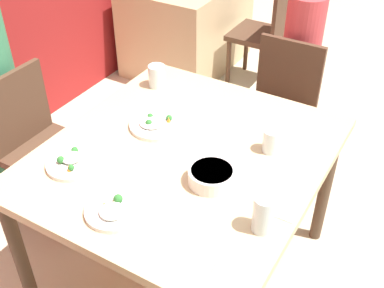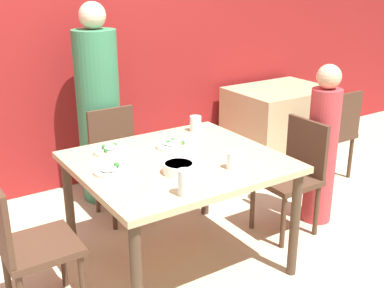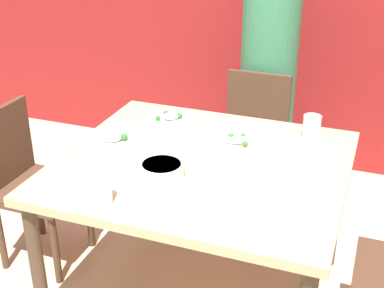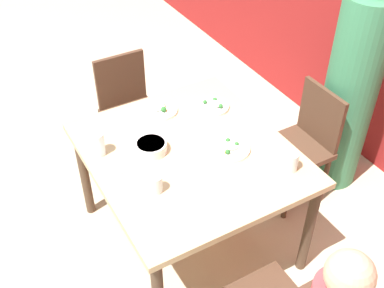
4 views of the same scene
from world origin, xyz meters
TOP-DOWN VIEW (x-y plane):
  - dining_table at (0.00, 0.00)m, footprint 1.22×1.10m
  - chair_adult_spot at (0.00, 0.89)m, footprint 0.40×0.40m
  - chair_empty_left at (-0.95, 0.02)m, footprint 0.40×0.40m
  - person_adult at (0.00, 1.23)m, footprint 0.35×0.35m
  - bowl_curry at (-0.11, -0.19)m, footprint 0.18×0.18m
  - plate_rice_adult at (-0.30, 0.34)m, footprint 0.21×0.21m
  - plate_rice_child at (0.10, 0.20)m, footprint 0.25×0.25m
  - plate_noodles at (-0.43, 0.03)m, footprint 0.21×0.21m
  - glass_water_tall at (-0.23, -0.45)m, footprint 0.07×0.07m
  - glass_water_short at (0.19, -0.30)m, footprint 0.07×0.07m
  - glass_water_center at (0.40, 0.40)m, footprint 0.08×0.08m
  - napkin_folded at (-0.09, -0.46)m, footprint 0.14×0.14m
  - fork_steel at (-0.47, -0.40)m, footprint 0.18×0.03m

SIDE VIEW (x-z plane):
  - chair_adult_spot at x=0.00m, z-range 0.04..0.88m
  - chair_empty_left at x=-0.95m, z-range 0.04..0.88m
  - dining_table at x=0.00m, z-range 0.30..1.05m
  - person_adult at x=0.00m, z-range -0.06..1.57m
  - napkin_folded at x=-0.09m, z-range 0.75..0.76m
  - fork_steel at x=-0.47m, z-range 0.75..0.76m
  - plate_rice_child at x=0.10m, z-range 0.74..0.79m
  - plate_rice_adult at x=-0.30m, z-range 0.74..0.79m
  - plate_noodles at x=-0.43m, z-range 0.74..0.79m
  - bowl_curry at x=-0.11m, z-range 0.75..0.81m
  - glass_water_short at x=0.19m, z-range 0.75..0.85m
  - glass_water_center at x=0.40m, z-range 0.75..0.86m
  - glass_water_tall at x=-0.23m, z-range 0.75..0.89m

